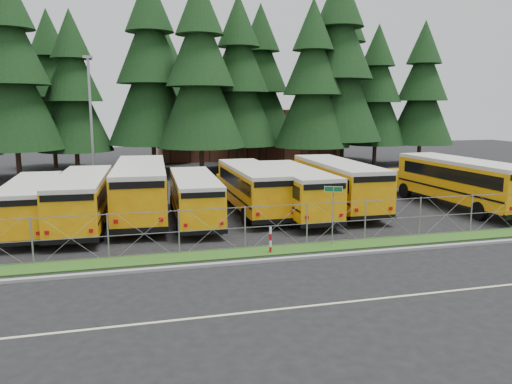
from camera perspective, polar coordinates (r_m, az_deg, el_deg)
ground at (r=25.12m, az=7.17°, el=-5.19°), size 120.00×120.00×0.00m
curb at (r=22.37m, az=10.13°, el=-7.00°), size 50.00×0.25×0.12m
grass_verge at (r=23.60m, az=8.70°, el=-6.14°), size 50.00×1.40×0.06m
road_lane_line at (r=18.30m, az=16.65°, el=-11.30°), size 50.00×0.12×0.01m
chainlink_fence at (r=23.98m, az=8.10°, el=-3.47°), size 44.00×0.10×2.00m
brick_building at (r=64.39m, az=-1.06°, el=6.73°), size 22.00×10.00×6.00m
bus_0 at (r=28.67m, az=-24.14°, el=-1.42°), size 2.51×10.04×2.62m
bus_1 at (r=28.38m, az=-19.13°, el=-0.97°), size 3.11×11.00×2.85m
bus_2 at (r=29.77m, az=-13.01°, el=0.15°), size 3.55×12.36×3.20m
bus_3 at (r=28.37m, az=-7.08°, el=-0.72°), size 2.76×10.16×2.64m
bus_4 at (r=30.57m, az=-0.54°, el=0.33°), size 2.61×10.95×2.87m
bus_5 at (r=29.91m, az=4.22°, el=0.07°), size 2.61×10.86×2.85m
bus_6 at (r=31.97m, az=9.07°, el=0.78°), size 2.99×11.64×3.04m
bus_east at (r=34.47m, az=22.05°, el=0.91°), size 3.41×12.07×3.13m
street_sign at (r=23.40m, az=8.81°, el=-1.23°), size 0.79×0.52×2.81m
striped_bollard at (r=22.17m, az=1.67°, el=-5.54°), size 0.11×0.11×1.20m
light_standard at (r=40.04m, az=-18.32°, el=7.94°), size 0.70×0.35×10.14m
conifer_1 at (r=48.78m, az=-26.16°, el=11.99°), size 8.28×8.28×18.31m
conifer_2 at (r=50.32m, az=-20.15°, el=10.55°), size 6.90×6.90×15.27m
conifer_3 at (r=50.15m, az=-11.89°, el=13.05°), size 8.57×8.57×18.96m
conifer_4 at (r=47.15m, az=-6.39°, el=12.94°), size 8.22×8.22×18.18m
conifer_5 at (r=50.82m, az=-1.98°, el=12.27°), size 7.82×7.82×17.30m
conifer_6 at (r=50.13m, az=6.47°, el=11.90°), size 7.55×7.55×16.69m
conifer_7 at (r=52.71m, az=9.38°, el=13.63°), size 9.13×9.13×20.19m
conifer_8 at (r=57.16m, az=13.63°, el=10.68°), size 6.87×6.87×15.20m
conifer_9 at (r=58.64m, az=18.47°, el=10.62°), size 7.05×7.05×15.59m
conifer_10 at (r=57.12m, az=-22.41°, el=10.78°), size 7.37×7.37×16.31m
conifer_11 at (r=58.59m, az=-10.57°, el=11.32°), size 7.39×7.39×16.35m
conifer_12 at (r=57.74m, az=0.53°, el=12.19°), size 8.01×8.01×17.72m
conifer_13 at (r=60.81m, az=10.05°, el=12.75°), size 8.81×8.81×19.48m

